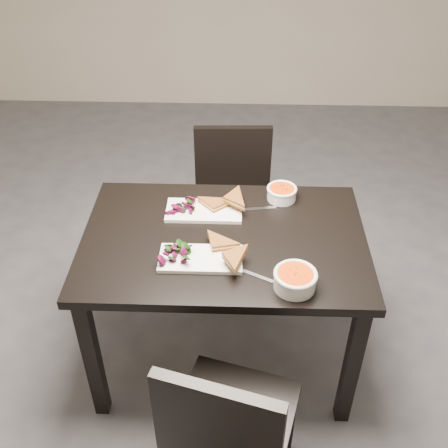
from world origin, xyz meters
name	(u,v)px	position (x,y,z in m)	size (l,w,h in m)	color
ground	(264,295)	(0.00, 0.00, 0.00)	(5.00, 5.00, 0.00)	#47474C
table	(224,255)	(-0.21, -0.41, 0.65)	(1.20, 0.80, 0.75)	black
chair_near	(228,427)	(-0.17, -1.13, 0.48)	(0.52, 0.52, 0.85)	black
chair_far	(233,196)	(-0.18, 0.28, 0.48)	(0.44, 0.44, 0.85)	black
plate_near	(201,259)	(-0.30, -0.56, 0.76)	(0.33, 0.17, 0.02)	white
sandwich_near	(217,250)	(-0.23, -0.55, 0.79)	(0.17, 0.12, 0.05)	#A15621
salad_near	(175,252)	(-0.40, -0.56, 0.79)	(0.10, 0.09, 0.05)	black
soup_bowl_near	(295,279)	(0.07, -0.70, 0.79)	(0.17, 0.17, 0.07)	white
cutlery_near	(252,274)	(-0.09, -0.64, 0.75)	(0.18, 0.02, 0.00)	silver
plate_far	(204,211)	(-0.31, -0.24, 0.76)	(0.34, 0.17, 0.02)	white
sandwich_far	(218,207)	(-0.24, -0.25, 0.79)	(0.17, 0.13, 0.05)	#A15621
salad_far	(181,205)	(-0.41, -0.24, 0.79)	(0.11, 0.09, 0.05)	black
soup_bowl_far	(282,192)	(0.05, -0.12, 0.79)	(0.14, 0.14, 0.06)	white
cutlery_far	(257,209)	(-0.07, -0.21, 0.75)	(0.18, 0.02, 0.00)	silver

